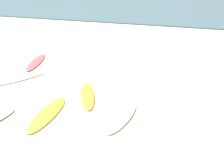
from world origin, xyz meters
The scene contains 5 objects.
surfboard_1 centered at (-0.03, 2.65, 0.04)m, with size 0.54×1.92×0.09m, color #F4E6C4.
surfboard_2 centered at (-1.57, 3.67, 0.04)m, with size 0.48×2.06×0.07m, color orange.
surfboard_4 centered at (-5.15, 6.09, 0.04)m, with size 0.51×2.26×0.07m, color #DC565F.
surfboard_5 centered at (-2.38, 2.20, 0.04)m, with size 0.60×2.12×0.07m, color yellow.
surfboard_6 centered at (-4.95, 4.14, 0.03)m, with size 0.51×2.49×0.06m, color white.
Camera 1 is at (1.30, -3.38, 4.33)m, focal length 38.11 mm.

